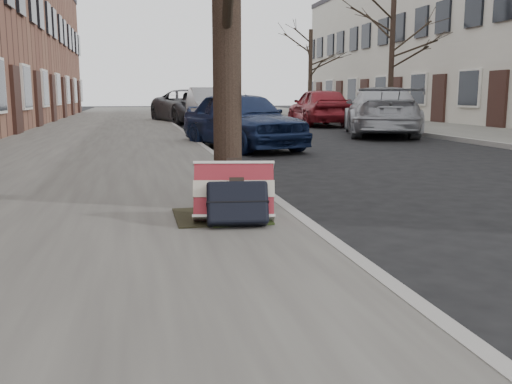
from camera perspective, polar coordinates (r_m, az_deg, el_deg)
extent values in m
plane|color=black|center=(5.08, 21.61, -5.44)|extent=(120.00, 120.00, 0.00)
cube|color=slate|center=(19.13, -14.83, 5.80)|extent=(5.00, 70.00, 0.12)
cube|color=slate|center=(21.83, 17.09, 6.14)|extent=(4.00, 70.00, 0.12)
cube|color=black|center=(5.44, -3.62, -2.40)|extent=(0.85, 0.85, 0.02)
cube|color=maroon|center=(5.18, -2.22, 0.01)|extent=(0.77, 0.52, 0.55)
cube|color=black|center=(5.00, -1.88, -1.09)|extent=(0.57, 0.37, 0.42)
imported|color=#132047|center=(13.48, -1.40, 7.24)|extent=(2.77, 4.31, 1.36)
imported|color=#A0A1A6|center=(19.73, -4.14, 8.22)|extent=(1.62, 4.58, 1.51)
imported|color=#39393E|center=(25.34, -6.50, 8.49)|extent=(3.56, 5.75, 1.48)
imported|color=#9B9CA2|center=(18.26, 12.35, 7.86)|extent=(3.56, 5.50, 1.48)
imported|color=maroon|center=(23.61, 6.31, 8.46)|extent=(1.97, 4.56, 1.53)
cylinder|color=black|center=(23.56, 13.40, 12.64)|extent=(0.21, 0.21, 4.89)
cylinder|color=black|center=(33.51, 5.44, 11.82)|extent=(0.23, 0.23, 4.78)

